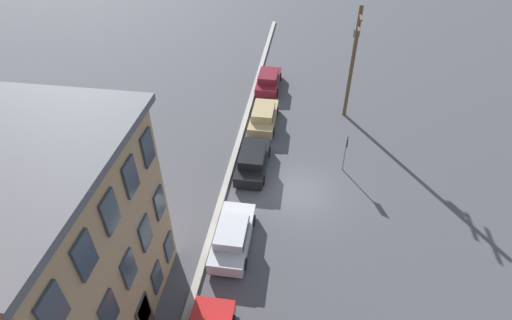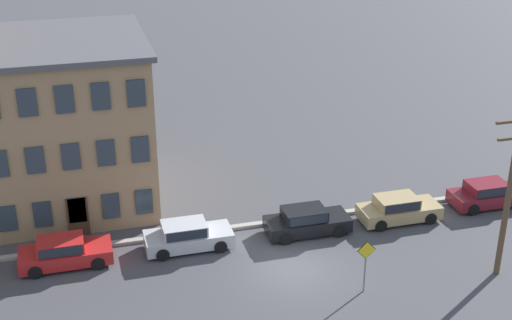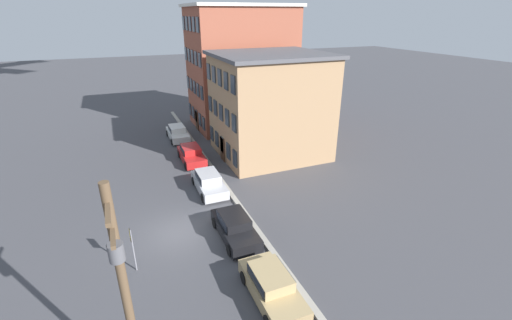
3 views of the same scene
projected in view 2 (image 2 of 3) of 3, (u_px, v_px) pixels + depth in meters
name	position (u px, v px, depth m)	size (l,w,h in m)	color
ground_plane	(294.00, 268.00, 34.36)	(200.00, 200.00, 0.00)	#424247
kerb_strip	(268.00, 223.00, 38.29)	(56.00, 0.36, 0.16)	#9E998E
apartment_midblock	(68.00, 121.00, 39.44)	(9.08, 9.76, 9.31)	#9E7A56
car_red	(64.00, 251.00, 34.34)	(4.40, 1.92, 1.43)	#B21E1E
car_silver	(187.00, 235.00, 35.76)	(4.40, 1.92, 1.43)	#B7B7BC
car_black	(306.00, 220.00, 37.17)	(4.40, 1.92, 1.43)	black
car_tan	(398.00, 208.00, 38.42)	(4.40, 1.92, 1.43)	tan
car_maroon	(488.00, 193.00, 40.05)	(4.40, 1.92, 1.43)	maroon
caution_sign	(366.00, 259.00, 31.86)	(0.89, 0.08, 2.64)	slate
utility_pole	(511.00, 184.00, 32.03)	(2.40, 0.44, 8.38)	brown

